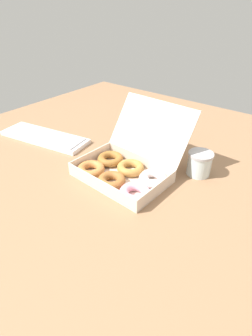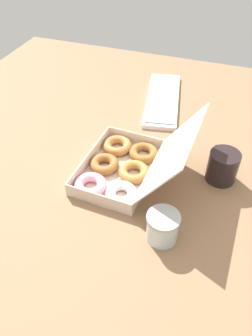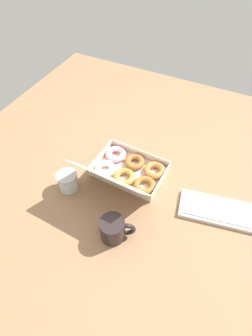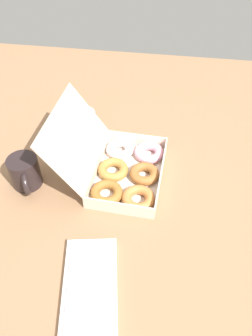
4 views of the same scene
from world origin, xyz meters
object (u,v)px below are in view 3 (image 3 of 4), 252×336
(donut_box, at_px, (128,170))
(keyboard, at_px, (232,213))
(coffee_mug, at_px, (114,229))
(glass_jar, at_px, (68,181))

(donut_box, bearing_deg, keyboard, 179.36)
(donut_box, distance_m, coffee_mug, 0.31)
(keyboard, relative_size, coffee_mug, 3.37)
(coffee_mug, height_order, glass_jar, coffee_mug)
(donut_box, distance_m, keyboard, 0.48)
(donut_box, xyz_separation_m, coffee_mug, (-0.09, 0.30, 0.02))
(donut_box, relative_size, glass_jar, 3.99)
(keyboard, height_order, coffee_mug, coffee_mug)
(donut_box, relative_size, keyboard, 0.81)
(glass_jar, bearing_deg, donut_box, -138.20)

